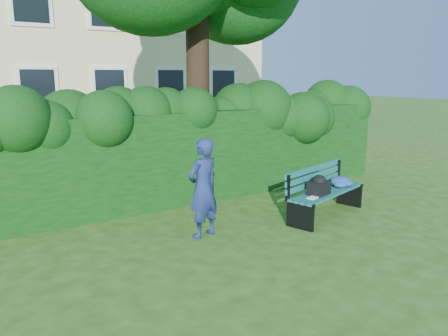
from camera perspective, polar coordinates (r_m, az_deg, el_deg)
ground at (r=7.21m, az=2.61°, el=-8.25°), size 80.00×80.00×0.00m
hedge at (r=8.79m, az=-5.66°, el=1.52°), size 10.00×1.00×1.80m
park_bench at (r=8.09m, az=13.31°, el=-2.58°), size 1.95×1.03×0.89m
man_reading at (r=6.77m, az=-2.74°, el=-2.66°), size 0.65×0.51×1.57m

